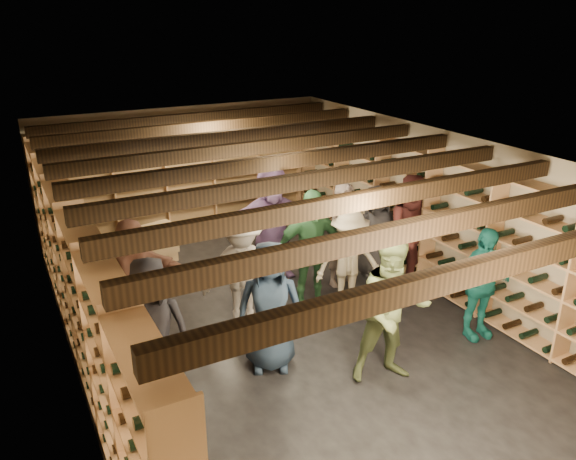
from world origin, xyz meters
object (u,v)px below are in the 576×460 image
Objects in this scene: person_3 at (349,260)px; person_11 at (273,222)px; person_10 at (310,251)px; crate_loose at (258,274)px; person_0 at (152,329)px; crate_stack_right at (266,266)px; person_7 at (344,235)px; crate_stack_left at (160,243)px; person_5 at (133,271)px; person_4 at (481,284)px; person_9 at (242,271)px; person_8 at (413,234)px; person_2 at (393,310)px; person_12 at (376,231)px; person_6 at (270,307)px.

person_11 is at bearing 123.60° from person_3.
person_10 reaches higher than person_3.
crate_loose is 3.17m from person_0.
crate_stack_right is 1.42m from person_7.
crate_stack_right is 0.30× the size of person_10.
person_10 reaches higher than crate_stack_left.
person_11 is at bearing 27.87° from person_5.
person_4 is 3.10m from person_9.
crate_loose is 2.52m from person_8.
crate_stack_left is 4.73m from person_2.
person_0 reaches higher than person_12.
crate_stack_left is at bearing 83.23° from person_5.
person_7 reaches higher than person_5.
person_4 is at bearing 10.88° from person_6.
crate_stack_left is at bearing 131.43° from person_4.
person_8 is (1.76, -1.43, 0.74)m from crate_stack_right.
person_8 is (1.19, 0.07, 0.16)m from person_3.
person_9 is at bearing -173.05° from person_3.
person_10 reaches higher than person_0.
person_9 is (-0.97, -1.27, 0.66)m from crate_stack_right.
person_12 is at bearing 26.87° from person_10.
person_0 is at bearing -157.86° from person_7.
person_0 is at bearing 175.34° from person_2.
person_9 is (-1.90, -0.44, -0.00)m from person_7.
person_6 is 1.53m from person_10.
person_8 is 1.20× the size of person_12.
person_2 reaches higher than person_0.
person_3 is at bearing -17.91° from person_10.
person_9 reaches higher than person_5.
person_5 is at bearing -170.17° from crate_loose.
person_12 is (-0.07, 2.15, -0.01)m from person_4.
person_12 is at bearing -26.44° from crate_stack_right.
crate_stack_left is 2.69m from person_9.
crate_loose is at bearing -165.59° from person_11.
person_6 reaches higher than person_3.
crate_loose is at bearing 111.45° from person_10.
person_7 is (1.10, -0.79, 0.75)m from crate_loose.
crate_loose is 2.50m from person_6.
person_4 is at bearing -37.54° from person_10.
person_5 is 2.33m from person_11.
person_3 is (0.50, 1.63, -0.14)m from person_2.
crate_stack_right is at bearing 160.48° from person_8.
person_0 reaches higher than person_4.
person_5 is at bearing 146.60° from person_2.
person_10 is at bearing -151.90° from person_12.
person_4 reaches higher than crate_stack_right.
person_2 is 1.08× the size of person_7.
person_7 is (1.98, 1.44, 0.02)m from person_6.
person_10 reaches higher than person_6.
person_0 is 3.60m from person_7.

